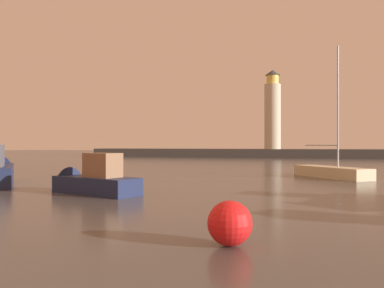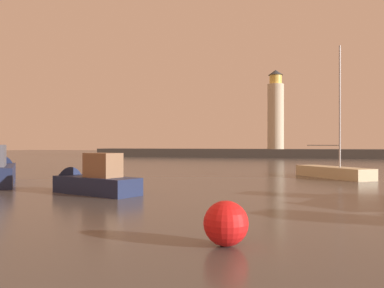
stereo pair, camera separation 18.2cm
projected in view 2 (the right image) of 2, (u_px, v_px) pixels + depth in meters
The scene contains 6 objects.
ground_plane at pixel (264, 170), 36.71m from camera, with size 220.00×220.00×0.00m, color #4C4742.
breakwater at pixel (285, 153), 70.78m from camera, with size 70.07×5.56×1.53m, color #423F3D.
lighthouse at pixel (276, 112), 71.25m from camera, with size 2.83×2.83×13.85m.
motorboat_2 at pixel (86, 181), 19.79m from camera, with size 5.86×3.38×2.28m.
sailboat_moored at pixel (333, 171), 28.68m from camera, with size 5.23×5.96×9.19m.
mooring_buoy at pixel (226, 223), 9.44m from camera, with size 1.05×1.05×1.05m, color red.
Camera 2 is at (3.95, -1.61, 2.36)m, focal length 38.15 mm.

